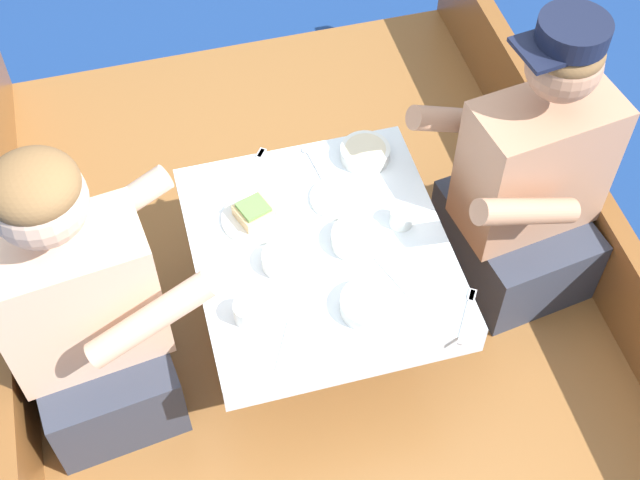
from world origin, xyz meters
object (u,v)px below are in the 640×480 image
coffee_cup_starboard (402,217)px  person_starboard (528,186)px  person_port (85,314)px  sandwich (254,212)px  coffee_cup_port (249,311)px

coffee_cup_starboard → person_starboard: bearing=8.0°
person_port → person_starboard: person_starboard is taller
sandwich → coffee_cup_starboard: bearing=-16.9°
sandwich → coffee_cup_starboard: size_ratio=1.26×
person_starboard → coffee_cup_port: bearing=7.4°
sandwich → coffee_cup_starboard: 0.41m
person_port → sandwich: (0.49, 0.18, 0.05)m
person_port → coffee_cup_starboard: size_ratio=10.58×
sandwich → coffee_cup_port: (-0.08, -0.31, -0.00)m
person_port → coffee_cup_port: (0.41, -0.13, 0.05)m
person_port → coffee_cup_port: 0.43m
coffee_cup_port → person_starboard: bearing=15.8°
sandwich → coffee_cup_port: sandwich is taller
person_port → sandwich: size_ratio=8.42×
person_starboard → coffee_cup_port: person_starboard is taller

